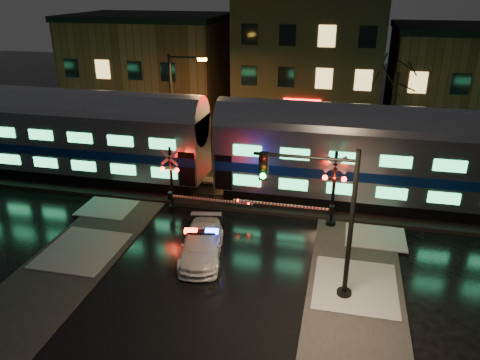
{
  "coord_description": "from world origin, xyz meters",
  "views": [
    {
      "loc": [
        5.4,
        -20.4,
        12.15
      ],
      "look_at": [
        0.15,
        2.5,
        2.2
      ],
      "focal_mm": 35.0,
      "sensor_mm": 36.0,
      "label": 1
    }
  ],
  "objects_px": {
    "crossing_signal_right": "(326,197)",
    "traffic_light": "(325,222)",
    "police_car": "(202,245)",
    "streetlight": "(175,104)",
    "crossing_signal_left": "(177,186)"
  },
  "relations": [
    {
      "from": "crossing_signal_right",
      "to": "traffic_light",
      "type": "bearing_deg",
      "value": -88.36
    },
    {
      "from": "police_car",
      "to": "crossing_signal_left",
      "type": "distance_m",
      "value": 5.25
    },
    {
      "from": "traffic_light",
      "to": "streetlight",
      "type": "distance_m",
      "value": 16.8
    },
    {
      "from": "police_car",
      "to": "streetlight",
      "type": "distance_m",
      "value": 12.81
    },
    {
      "from": "police_car",
      "to": "crossing_signal_left",
      "type": "bearing_deg",
      "value": 111.81
    },
    {
      "from": "traffic_light",
      "to": "streetlight",
      "type": "xyz_separation_m",
      "value": [
        -10.85,
        12.79,
        1.07
      ]
    },
    {
      "from": "streetlight",
      "to": "crossing_signal_left",
      "type": "bearing_deg",
      "value": -70.31
    },
    {
      "from": "police_car",
      "to": "crossing_signal_right",
      "type": "distance_m",
      "value": 7.11
    },
    {
      "from": "crossing_signal_right",
      "to": "traffic_light",
      "type": "height_order",
      "value": "traffic_light"
    },
    {
      "from": "crossing_signal_left",
      "to": "streetlight",
      "type": "xyz_separation_m",
      "value": [
        -2.4,
        6.7,
        2.97
      ]
    },
    {
      "from": "crossing_signal_left",
      "to": "traffic_light",
      "type": "xyz_separation_m",
      "value": [
        8.45,
        -6.09,
        1.9
      ]
    },
    {
      "from": "police_car",
      "to": "streetlight",
      "type": "relative_size",
      "value": 0.61
    },
    {
      "from": "police_car",
      "to": "traffic_light",
      "type": "bearing_deg",
      "value": -27.5
    },
    {
      "from": "crossing_signal_right",
      "to": "crossing_signal_left",
      "type": "height_order",
      "value": "crossing_signal_right"
    },
    {
      "from": "police_car",
      "to": "streetlight",
      "type": "bearing_deg",
      "value": 104.43
    }
  ]
}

